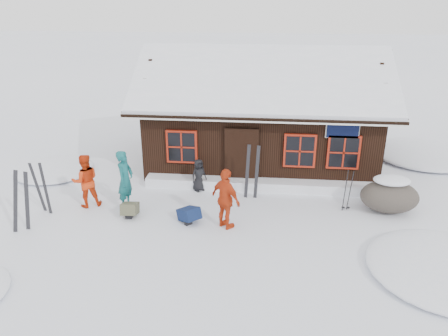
{
  "coord_description": "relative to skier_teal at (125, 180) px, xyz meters",
  "views": [
    {
      "loc": [
        1.7,
        -11.1,
        6.21
      ],
      "look_at": [
        0.48,
        0.83,
        1.3
      ],
      "focal_mm": 35.0,
      "sensor_mm": 36.0,
      "label": 1
    }
  ],
  "objects": [
    {
      "name": "ground",
      "position": [
        2.47,
        -0.54,
        -0.92
      ],
      "size": [
        120.0,
        120.0,
        0.0
      ],
      "primitive_type": "plane",
      "color": "white",
      "rests_on": "ground"
    },
    {
      "name": "mountain_hut",
      "position": [
        3.98,
        4.44,
        0.66
      ],
      "size": [
        8.9,
        6.09,
        4.42
      ],
      "color": "black",
      "rests_on": "ground"
    },
    {
      "name": "snow_drift",
      "position": [
        3.97,
        1.71,
        -0.74
      ],
      "size": [
        7.6,
        0.6,
        0.35
      ],
      "primitive_type": "cube",
      "color": "white",
      "rests_on": "ground"
    },
    {
      "name": "snow_mounds",
      "position": [
        4.13,
        1.33,
        -0.92
      ],
      "size": [
        20.6,
        13.2,
        0.48
      ],
      "color": "white",
      "rests_on": "ground"
    },
    {
      "name": "skier_teal",
      "position": [
        0.0,
        0.0,
        0.0
      ],
      "size": [
        0.53,
        0.72,
        1.84
      ],
      "primitive_type": "imported",
      "rotation": [
        0.0,
        0.0,
        1.43
      ],
      "color": "#125759",
      "rests_on": "ground"
    },
    {
      "name": "skier_orange_left",
      "position": [
        -1.24,
        -0.03,
        -0.08
      ],
      "size": [
        1.02,
        0.94,
        1.68
      ],
      "primitive_type": "imported",
      "rotation": [
        0.0,
        0.0,
        3.62
      ],
      "color": "red",
      "rests_on": "ground"
    },
    {
      "name": "skier_orange_right",
      "position": [
        3.14,
        -0.93,
        -0.04
      ],
      "size": [
        1.06,
        1.0,
        1.76
      ],
      "primitive_type": "imported",
      "rotation": [
        0.0,
        0.0,
        2.43
      ],
      "color": "red",
      "rests_on": "ground"
    },
    {
      "name": "skier_crouched",
      "position": [
        2.01,
        1.42,
        -0.37
      ],
      "size": [
        0.64,
        0.62,
        1.1
      ],
      "primitive_type": "imported",
      "rotation": [
        0.0,
        0.0,
        0.72
      ],
      "color": "black",
      "rests_on": "ground"
    },
    {
      "name": "boulder",
      "position": [
        7.91,
        0.56,
        -0.41
      ],
      "size": [
        1.71,
        1.28,
        1.0
      ],
      "color": "#534B43",
      "rests_on": "ground"
    },
    {
      "name": "ski_pair_left",
      "position": [
        -2.38,
        -1.66,
        -0.04
      ],
      "size": [
        0.68,
        0.22,
        1.85
      ],
      "rotation": [
        0.0,
        0.0,
        0.15
      ],
      "color": "black",
      "rests_on": "ground"
    },
    {
      "name": "ski_pair_mid",
      "position": [
        -2.38,
        -0.54,
        -0.15
      ],
      "size": [
        0.55,
        0.19,
        1.62
      ],
      "rotation": [
        0.0,
        0.0,
        -0.2
      ],
      "color": "black",
      "rests_on": "ground"
    },
    {
      "name": "ski_pair_right",
      "position": [
        3.77,
        1.04,
        -0.05
      ],
      "size": [
        0.49,
        0.11,
        1.84
      ],
      "rotation": [
        0.0,
        0.0,
        -0.1
      ],
      "color": "black",
      "rests_on": "ground"
    },
    {
      "name": "ski_poles",
      "position": [
        6.66,
        0.48,
        -0.29
      ],
      "size": [
        0.24,
        0.12,
        1.34
      ],
      "color": "black",
      "rests_on": "ground"
    },
    {
      "name": "backpack_blue",
      "position": [
        2.05,
        -0.73,
        -0.75
      ],
      "size": [
        0.77,
        0.78,
        0.34
      ],
      "primitive_type": "cube",
      "rotation": [
        0.0,
        0.0,
        0.74
      ],
      "color": "#101E44",
      "rests_on": "ground"
    },
    {
      "name": "backpack_olive",
      "position": [
        0.26,
        -0.56,
        -0.76
      ],
      "size": [
        0.5,
        0.63,
        0.32
      ],
      "primitive_type": "cube",
      "rotation": [
        0.0,
        0.0,
        0.08
      ],
      "color": "#4E4E38",
      "rests_on": "ground"
    }
  ]
}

